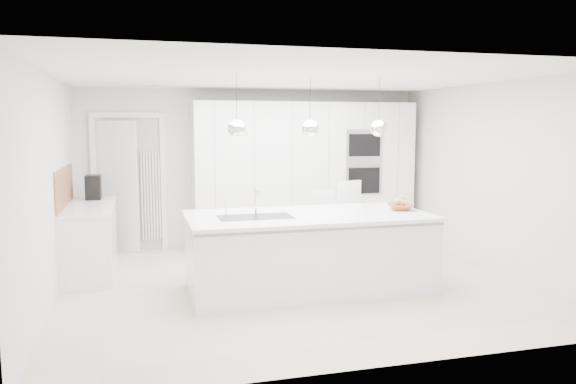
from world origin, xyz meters
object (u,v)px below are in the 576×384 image
object	(u,v)px
bar_stool_left	(326,229)
espresso_machine	(93,187)
bar_stool_right	(353,225)
island_base	(310,254)
fruit_bowl	(401,207)

from	to	relation	value
bar_stool_left	espresso_machine	bearing A→B (deg)	174.61
bar_stool_left	bar_stool_right	world-z (taller)	bar_stool_right
espresso_machine	bar_stool_right	xyz separation A→B (m)	(3.41, -1.28, -0.49)
island_base	espresso_machine	size ratio (longest dim) A/B	8.25
espresso_machine	bar_stool_right	world-z (taller)	espresso_machine
fruit_bowl	espresso_machine	distance (m)	4.26
espresso_machine	bar_stool_left	xyz separation A→B (m)	(3.08, -1.12, -0.55)
bar_stool_left	fruit_bowl	bearing A→B (deg)	-41.89
island_base	bar_stool_left	bearing A→B (deg)	61.37
fruit_bowl	bar_stool_right	xyz separation A→B (m)	(-0.30, 0.80, -0.36)
espresso_machine	bar_stool_right	size ratio (longest dim) A/B	0.29
espresso_machine	island_base	bearing A→B (deg)	-39.33
island_base	bar_stool_right	size ratio (longest dim) A/B	2.39
fruit_bowl	island_base	bearing A→B (deg)	-177.54
espresso_machine	bar_stool_left	bearing A→B (deg)	-19.23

